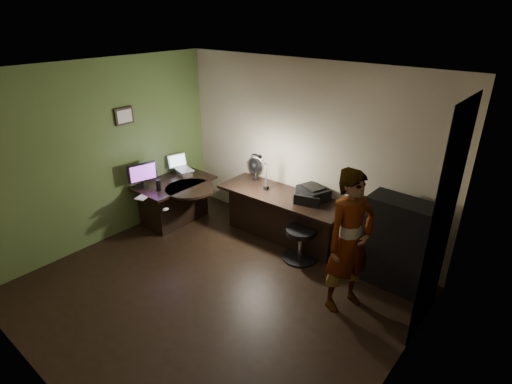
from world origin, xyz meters
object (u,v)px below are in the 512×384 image
Objects in this scene: monitor at (142,179)px; desk_left at (176,201)px; cabinet at (397,244)px; person at (350,242)px; office_chair at (301,231)px; desk_right at (282,217)px.

desk_left is at bearing 80.80° from monitor.
cabinet reaches higher than desk_left.
monitor is 3.43m from person.
person is at bearing 20.02° from monitor.
person is at bearing -1.74° from desk_left.
office_chair is 0.51× the size of person.
monitor is 0.51× the size of office_chair.
desk_left is at bearing -160.50° from desk_right.
monitor is (-1.90, -1.13, 0.48)m from desk_right.
desk_left is 2.72× the size of monitor.
desk_left is 1.04× the size of cabinet.
monitor is at bearing -178.27° from office_chair.
person is (-0.29, -0.77, 0.28)m from cabinet.
office_chair is 1.15m from person.
desk_right reaches higher than desk_left.
desk_left is 3.26m from person.
cabinet is at bearing 10.76° from desk_left.
person is at bearing -109.44° from cabinet.
desk_right is at bearing -178.32° from cabinet.
cabinet is 1.29m from office_chair.
office_chair is at bearing 32.85° from monitor.
monitor is at bearing -161.61° from cabinet.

